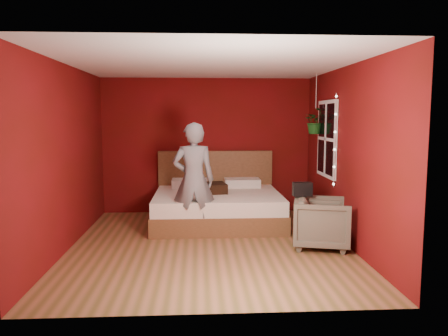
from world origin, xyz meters
The scene contains 10 objects.
floor centered at (0.00, 0.00, 0.00)m, with size 4.50×4.50×0.00m, color brown.
room_walls centered at (0.00, 0.00, 1.68)m, with size 4.04×4.54×2.62m.
window centered at (1.97, 0.90, 1.50)m, with size 0.05×0.97×1.27m.
fairy_lights centered at (1.94, 0.38, 1.50)m, with size 0.04×0.04×1.45m.
bed centered at (0.17, 1.37, 0.31)m, with size 2.20×1.87×1.21m.
person centered at (-0.24, 0.50, 0.89)m, with size 0.65×0.43×1.78m, color slate.
armchair centered at (1.60, -0.20, 0.36)m, with size 0.76×0.78×0.71m, color #6A6653.
handbag centered at (1.36, 0.03, 0.81)m, with size 0.28×0.14×0.20m, color black.
throw_pillow centered at (0.07, 1.28, 0.63)m, with size 0.47×0.47×0.17m, color black.
hanging_plant centered at (1.88, 1.30, 1.79)m, with size 0.42×0.37×1.03m.
Camera 1 is at (-0.15, -6.22, 1.88)m, focal length 35.00 mm.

